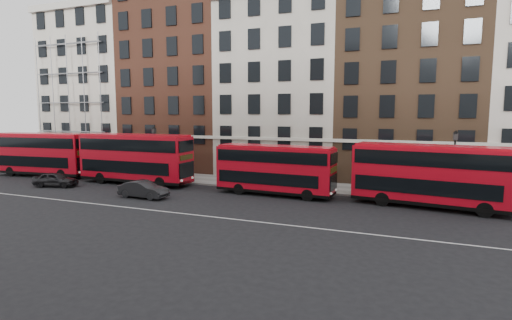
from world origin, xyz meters
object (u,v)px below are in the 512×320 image
at_px(car_rear, 56,179).
at_px(car_front, 143,189).
at_px(bus_a, 41,153).
at_px(bus_c, 274,169).
at_px(bus_b, 135,157).
at_px(bus_d, 430,174).

relative_size(car_rear, car_front, 0.95).
distance_m(bus_a, bus_c, 26.47).
height_order(bus_c, car_rear, bus_c).
bearing_deg(car_rear, bus_b, -69.88).
distance_m(bus_c, bus_d, 11.78).
height_order(bus_a, car_front, bus_a).
bearing_deg(car_rear, bus_d, -97.37).
xyz_separation_m(bus_b, car_rear, (-5.83, -4.05, -1.88)).
bearing_deg(car_front, car_rear, 86.46).
bearing_deg(car_front, bus_d, -75.30).
height_order(bus_b, bus_c, bus_b).
relative_size(bus_b, bus_d, 1.03).
bearing_deg(car_front, bus_a, 75.24).
relative_size(bus_d, car_rear, 2.79).
bearing_deg(bus_d, bus_b, -172.20).
bearing_deg(bus_a, car_front, -21.78).
height_order(bus_b, bus_d, bus_b).
relative_size(bus_a, bus_c, 1.13).
bearing_deg(bus_c, car_front, -149.42).
distance_m(bus_a, car_rear, 7.88).
distance_m(car_rear, car_front, 10.60).
bearing_deg(bus_d, car_front, -158.97).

